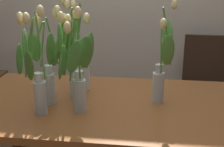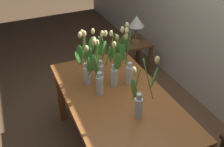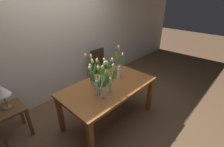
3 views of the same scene
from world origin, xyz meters
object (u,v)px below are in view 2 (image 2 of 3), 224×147
at_px(side_table, 133,49).
at_px(tulip_vase_3, 96,73).
at_px(tulip_vase_0, 85,65).
at_px(tulip_vase_5, 114,64).
at_px(dining_table, 117,104).
at_px(tulip_vase_4, 140,99).
at_px(tulip_vase_1, 100,61).
at_px(tulip_vase_2, 127,63).
at_px(table_lamp, 136,22).
at_px(pillar_candle, 126,37).

bearing_deg(side_table, tulip_vase_3, -39.97).
relative_size(tulip_vase_0, tulip_vase_5, 1.00).
bearing_deg(dining_table, tulip_vase_0, -147.41).
bearing_deg(tulip_vase_4, dining_table, -172.07).
xyz_separation_m(tulip_vase_1, tulip_vase_2, (0.14, 0.22, 0.01)).
bearing_deg(tulip_vase_0, tulip_vase_2, 71.14).
bearing_deg(table_lamp, tulip_vase_1, -42.84).
bearing_deg(pillar_candle, dining_table, -28.81).
bearing_deg(tulip_vase_1, table_lamp, 137.16).
bearing_deg(tulip_vase_1, tulip_vase_3, -29.87).
bearing_deg(tulip_vase_4, tulip_vase_3, -155.79).
distance_m(dining_table, side_table, 1.60).
relative_size(tulip_vase_3, side_table, 1.03).
xyz_separation_m(tulip_vase_1, pillar_candle, (-1.13, 0.84, -0.36)).
distance_m(tulip_vase_5, side_table, 1.51).
bearing_deg(tulip_vase_2, tulip_vase_4, -14.70).
relative_size(tulip_vase_1, tulip_vase_3, 0.93).
height_order(dining_table, tulip_vase_4, tulip_vase_4).
relative_size(dining_table, tulip_vase_2, 2.73).
height_order(dining_table, tulip_vase_3, tulip_vase_3).
height_order(tulip_vase_5, side_table, tulip_vase_5).
distance_m(tulip_vase_2, tulip_vase_5, 0.14).
xyz_separation_m(tulip_vase_1, tulip_vase_5, (0.14, 0.08, 0.03)).
bearing_deg(tulip_vase_2, tulip_vase_0, -108.86).
xyz_separation_m(side_table, table_lamp, (0.02, 0.02, 0.42)).
bearing_deg(pillar_candle, tulip_vase_4, -22.94).
bearing_deg(tulip_vase_0, pillar_candle, 138.87).
relative_size(tulip_vase_2, tulip_vase_4, 1.01).
bearing_deg(tulip_vase_5, side_table, 144.56).
xyz_separation_m(tulip_vase_4, table_lamp, (-1.64, 0.83, -0.08)).
relative_size(tulip_vase_3, pillar_candle, 7.59).
bearing_deg(tulip_vase_1, dining_table, 6.58).
bearing_deg(tulip_vase_0, tulip_vase_3, 12.73).
distance_m(tulip_vase_2, tulip_vase_3, 0.34).
bearing_deg(tulip_vase_3, pillar_candle, 144.41).
height_order(tulip_vase_0, side_table, tulip_vase_0).
distance_m(tulip_vase_4, side_table, 1.91).
distance_m(tulip_vase_3, side_table, 1.67).
relative_size(table_lamp, pillar_candle, 5.31).
bearing_deg(dining_table, tulip_vase_3, -127.50).
relative_size(tulip_vase_0, table_lamp, 1.45).
relative_size(dining_table, table_lamp, 4.02).
distance_m(tulip_vase_1, pillar_candle, 1.45).
relative_size(tulip_vase_2, table_lamp, 1.47).
height_order(dining_table, table_lamp, table_lamp).
relative_size(tulip_vase_0, side_table, 1.05).
relative_size(dining_table, tulip_vase_5, 2.79).
distance_m(tulip_vase_4, tulip_vase_5, 0.51).
xyz_separation_m(tulip_vase_1, side_table, (-1.01, 0.90, -0.51)).
bearing_deg(table_lamp, pillar_candle, -150.32).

